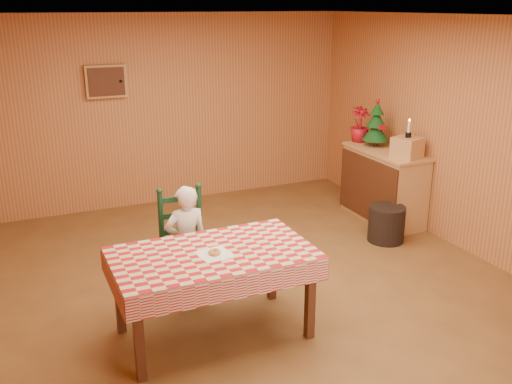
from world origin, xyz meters
The scene contains 13 objects.
ground centered at (0.00, 0.00, 0.00)m, with size 6.00×6.00×0.00m, color brown.
cabin_walls centered at (0.00, 0.53, 1.83)m, with size 5.10×6.05×2.65m.
dining_table centered at (-0.74, -0.59, 0.69)m, with size 1.66×0.96×0.77m.
ladder_chair centered at (-0.74, 0.20, 0.50)m, with size 0.44×0.40×1.08m.
seated_child centered at (-0.74, 0.14, 0.56)m, with size 0.41×0.27×1.12m, color white.
napkin centered at (-0.74, -0.64, 0.77)m, with size 0.26×0.26×0.00m, color white.
donut centered at (-0.74, -0.64, 0.79)m, with size 0.10×0.10×0.03m, color #CB8E49.
shelf_unit centered at (2.22, 1.13, 0.47)m, with size 0.54×1.24×0.93m.
crate centered at (2.23, 0.73, 1.06)m, with size 0.30×0.30×0.25m, color tan.
christmas_tree centered at (2.23, 1.37, 1.21)m, with size 0.34×0.34×0.62m.
flower_arrangement centered at (2.18, 1.68, 1.16)m, with size 0.26×0.26×0.47m, color maroon.
candle_set centered at (2.23, 0.73, 1.24)m, with size 0.07×0.07×0.22m.
storage_bin centered at (1.83, 0.49, 0.21)m, with size 0.43×0.43×0.43m, color black.
Camera 1 is at (-2.16, -4.63, 2.70)m, focal length 40.00 mm.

